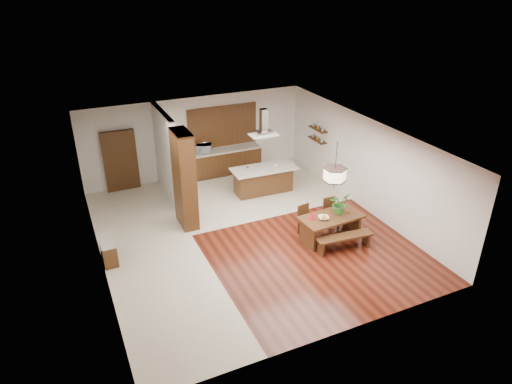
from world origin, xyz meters
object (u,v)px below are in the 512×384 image
dining_chair_right (332,213)px  microwave (204,148)px  dining_table (331,222)px  pendant_lantern (336,166)px  hallway_console (109,250)px  island_cup (276,166)px  kitchen_island (263,180)px  range_hood (264,122)px  foliage_plant (339,204)px  dining_bench (344,243)px  dining_chair_left (307,220)px  fruit_bowl (323,218)px

dining_chair_right → microwave: size_ratio=1.61×
dining_table → pendant_lantern: (0.00, 0.00, 1.71)m
hallway_console → island_cup: 6.12m
kitchen_island → pendant_lantern: bearing=-81.1°
pendant_lantern → range_hood: (-0.42, 3.49, 0.22)m
hallway_console → pendant_lantern: size_ratio=0.67×
foliage_plant → microwave: foliage_plant is taller
kitchen_island → range_hood: size_ratio=2.46×
kitchen_island → range_hood: bearing=92.0°
dining_table → kitchen_island: kitchen_island is taller
pendant_lantern → island_cup: bearing=90.4°
dining_chair_right → foliage_plant: bearing=-102.8°
dining_bench → pendant_lantern: bearing=93.8°
kitchen_island → range_hood: 2.00m
dining_chair_right → microwave: 5.46m
dining_chair_right → dining_table: bearing=-124.5°
dining_chair_left → island_cup: 2.93m
fruit_bowl → dining_table: bearing=8.0°
dining_table → microwave: (-1.82, 5.50, 0.57)m
dining_chair_right → pendant_lantern: (-0.40, -0.56, 1.80)m
dining_chair_left → pendant_lantern: (0.47, -0.50, 1.80)m
kitchen_island → microwave: microwave is taller
dining_bench → hallway_console: bearing=160.2°
dining_table → range_hood: size_ratio=2.01×
pendant_lantern → fruit_bowl: (-0.28, -0.04, -1.48)m
fruit_bowl → range_hood: range_hood is taller
island_cup → microwave: (-1.80, 2.15, 0.15)m
dining_chair_left → kitchen_island: kitchen_island is taller
dining_chair_left → fruit_bowl: 0.66m
microwave → dining_table: bearing=-50.8°
pendant_lantern → range_hood: size_ratio=1.46×
dining_table → fruit_bowl: fruit_bowl is taller
hallway_console → fruit_bowl: (5.53, -1.52, 0.45)m
dining_table → dining_chair_left: bearing=133.1°
foliage_plant → dining_table: bearing=-164.0°
foliage_plant → island_cup: bearing=95.4°
hallway_console → kitchen_island: (5.39, 2.01, 0.15)m
range_hood → dining_table: bearing=-83.1°
range_hood → microwave: bearing=124.7°
range_hood → dining_bench: bearing=-83.5°
dining_bench → microwave: 6.47m
pendant_lantern → range_hood: same height
pendant_lantern → microwave: 5.91m
fruit_bowl → island_cup: size_ratio=2.50×
microwave → range_hood: bearing=-34.4°
dining_chair_right → foliage_plant: (-0.12, -0.48, 0.58)m
dining_bench → pendant_lantern: size_ratio=1.21×
hallway_console → island_cup: bearing=18.0°
dining_table → range_hood: (-0.42, 3.49, 1.93)m
dining_table → pendant_lantern: size_ratio=1.38×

